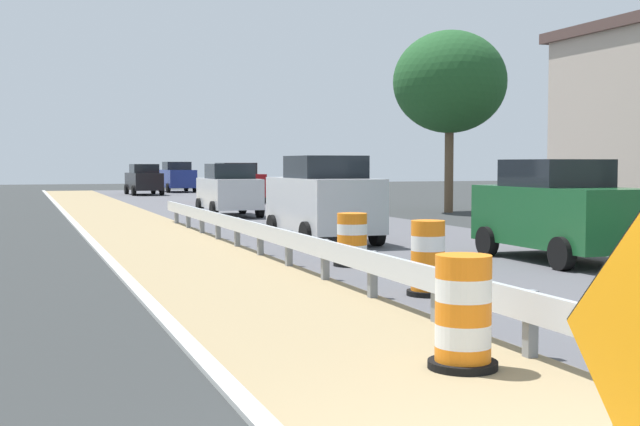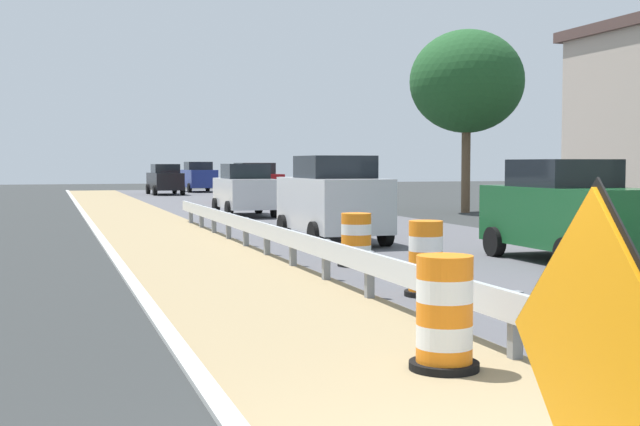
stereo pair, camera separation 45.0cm
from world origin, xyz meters
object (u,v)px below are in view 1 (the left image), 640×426
car_lead_far_lane (229,190)px  car_trailing_far_lane (323,199)px  traffic_barrel_nearest (463,317)px  car_lead_near_lane (144,179)px  car_distant_a (177,177)px  car_mid_far_lane (559,210)px  traffic_barrel_mid (352,242)px  traffic_barrel_close (428,261)px  car_trailing_near_lane (237,183)px

car_lead_far_lane → car_trailing_far_lane: 11.22m
traffic_barrel_nearest → car_trailing_far_lane: (3.22, 12.90, 0.59)m
traffic_barrel_nearest → car_trailing_far_lane: bearing=76.0°
car_lead_near_lane → car_trailing_far_lane: 34.11m
car_trailing_far_lane → car_distant_a: (3.19, 38.71, -0.04)m
car_lead_far_lane → car_mid_far_lane: size_ratio=1.01×
traffic_barrel_mid → car_lead_far_lane: bearing=85.0°
traffic_barrel_nearest → car_distant_a: (6.41, 51.61, 0.54)m
traffic_barrel_close → car_trailing_near_lane: size_ratio=0.27×
car_lead_far_lane → traffic_barrel_mid: bearing=175.9°
car_mid_far_lane → traffic_barrel_mid: bearing=-98.2°
car_lead_far_lane → car_trailing_far_lane: (-0.26, -11.22, 0.10)m
traffic_barrel_nearest → car_lead_far_lane: bearing=81.8°
car_trailing_near_lane → car_lead_near_lane: bearing=-167.5°
car_lead_near_lane → car_distant_a: car_distant_a is taller
traffic_barrel_nearest → traffic_barrel_close: (1.77, 4.24, 0.01)m
traffic_barrel_nearest → car_trailing_near_lane: bearing=79.5°
car_trailing_near_lane → car_lead_far_lane: car_trailing_near_lane is taller
car_lead_near_lane → car_trailing_far_lane: size_ratio=1.07×
car_mid_far_lane → car_distant_a: car_distant_a is taller
car_distant_a → car_trailing_near_lane: bearing=-1.3°
car_trailing_near_lane → car_trailing_far_lane: 22.27m
traffic_barrel_close → car_lead_near_lane: car_lead_near_lane is taller
car_mid_far_lane → car_distant_a: size_ratio=0.93×
car_lead_near_lane → car_lead_far_lane: 22.89m
car_distant_a → traffic_barrel_nearest: bearing=-8.6°
traffic_barrel_mid → car_trailing_far_lane: car_trailing_far_lane is taller
car_trailing_far_lane → car_mid_far_lane: bearing=-150.4°
traffic_barrel_close → car_lead_far_lane: bearing=85.1°
car_trailing_near_lane → car_mid_far_lane: size_ratio=1.03×
car_lead_near_lane → traffic_barrel_nearest: bearing=173.9°
traffic_barrel_mid → car_trailing_near_lane: car_trailing_near_lane is taller
traffic_barrel_nearest → traffic_barrel_close: 4.59m
car_trailing_near_lane → car_distant_a: bearing=178.8°
car_trailing_near_lane → car_trailing_far_lane: bearing=-9.9°
car_lead_far_lane → car_distant_a: car_distant_a is taller
car_lead_far_lane → car_distant_a: 27.65m
traffic_barrel_close → car_trailing_near_lane: bearing=81.3°
car_distant_a → car_trailing_far_lane: bearing=-6.3°
traffic_barrel_mid → car_lead_near_lane: bearing=87.9°
car_trailing_near_lane → car_mid_far_lane: 27.50m
traffic_barrel_mid → car_distant_a: 43.77m
traffic_barrel_close → traffic_barrel_mid: bearing=85.6°
traffic_barrel_mid → car_mid_far_lane: car_mid_far_lane is taller
traffic_barrel_nearest → car_distant_a: size_ratio=0.26×
traffic_barrel_nearest → car_distant_a: 52.01m
traffic_barrel_close → car_lead_near_lane: bearing=87.7°
traffic_barrel_close → car_mid_far_lane: size_ratio=0.28×
car_lead_far_lane → car_trailing_far_lane: car_trailing_far_lane is taller
traffic_barrel_mid → car_trailing_far_lane: (1.15, 4.84, 0.63)m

